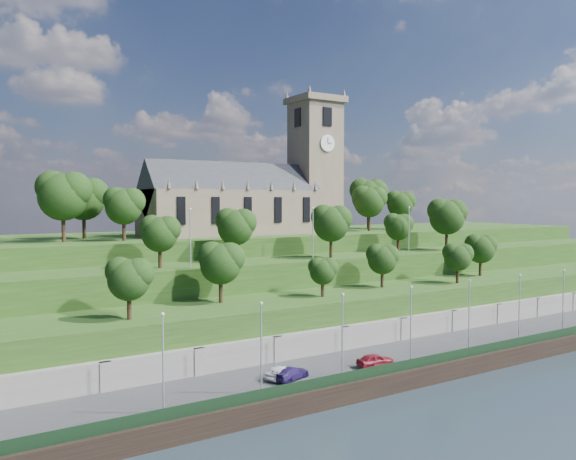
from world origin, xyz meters
TOP-DOWN VIEW (x-y plane):
  - ground at (0.00, 0.00)m, footprint 320.00×320.00m
  - promenade at (0.00, 6.00)m, footprint 160.00×12.00m
  - quay_wall at (0.00, -0.05)m, footprint 160.00×0.50m
  - fence at (0.00, 0.60)m, footprint 160.00×0.10m
  - retaining_wall at (0.00, 11.97)m, footprint 160.00×2.10m
  - embankment_lower at (0.00, 18.00)m, footprint 160.00×12.00m
  - embankment_upper at (0.00, 29.00)m, footprint 160.00×10.00m
  - hilltop at (0.00, 50.00)m, footprint 160.00×32.00m
  - church at (0.79, 45.98)m, footprint 38.60×12.35m
  - trees_lower at (0.07, 18.37)m, footprint 67.66×8.97m
  - trees_upper at (7.79, 27.96)m, footprint 60.14×8.89m
  - trees_hilltop at (-0.46, 45.08)m, footprint 74.99×16.43m
  - lamp_posts_promenade at (-2.00, 2.50)m, footprint 60.36×0.36m
  - lamp_posts_upper at (0.00, 26.00)m, footprint 40.36×0.36m
  - car_left at (-6.43, 3.57)m, footprint 4.62×2.30m
  - car_middle at (-17.92, 5.49)m, footprint 4.30×2.88m
  - car_right at (-17.14, 4.69)m, footprint 4.99×3.31m

SIDE VIEW (x-z plane):
  - ground at x=0.00m, z-range 0.00..0.00m
  - promenade at x=0.00m, z-range 0.00..2.00m
  - quay_wall at x=0.00m, z-range 0.00..2.20m
  - retaining_wall at x=0.00m, z-range 0.00..5.00m
  - fence at x=0.00m, z-range 2.00..3.20m
  - car_middle at x=-17.92m, z-range 2.00..3.34m
  - car_right at x=-17.14m, z-range 2.00..3.34m
  - car_left at x=-6.43m, z-range 2.00..3.51m
  - embankment_lower at x=0.00m, z-range 0.00..8.00m
  - embankment_upper at x=0.00m, z-range 0.00..12.00m
  - lamp_posts_promenade at x=-2.00m, z-range 2.63..11.81m
  - hilltop at x=0.00m, z-range 0.00..15.00m
  - trees_lower at x=0.07m, z-range 8.82..16.72m
  - lamp_posts_upper at x=0.00m, z-range 12.61..20.73m
  - trees_upper at x=7.79m, z-range 12.93..22.46m
  - trees_hilltop at x=-0.46m, z-range 16.22..27.21m
  - church at x=0.79m, z-range 8.72..36.32m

